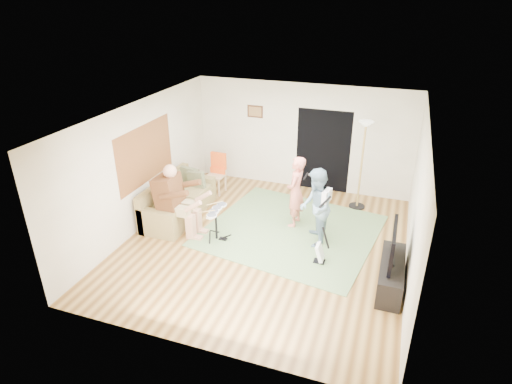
% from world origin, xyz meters
% --- Properties ---
extents(floor, '(6.00, 6.00, 0.00)m').
position_xyz_m(floor, '(0.00, 0.00, 0.00)').
color(floor, brown).
rests_on(floor, ground).
extents(walls, '(5.50, 6.00, 2.70)m').
position_xyz_m(walls, '(0.00, 0.00, 1.35)').
color(walls, silver).
rests_on(walls, floor).
extents(ceiling, '(6.00, 6.00, 0.00)m').
position_xyz_m(ceiling, '(0.00, 0.00, 2.70)').
color(ceiling, white).
rests_on(ceiling, walls).
extents(window_blinds, '(0.00, 2.05, 2.05)m').
position_xyz_m(window_blinds, '(-2.74, 0.20, 1.55)').
color(window_blinds, '#93572D').
rests_on(window_blinds, walls).
extents(doorway, '(2.10, 0.00, 2.10)m').
position_xyz_m(doorway, '(0.55, 2.99, 1.05)').
color(doorway, black).
rests_on(doorway, walls).
extents(picture_frame, '(0.42, 0.03, 0.32)m').
position_xyz_m(picture_frame, '(-1.25, 2.99, 1.90)').
color(picture_frame, '#3F2314').
rests_on(picture_frame, walls).
extents(area_rug, '(3.88, 3.68, 0.02)m').
position_xyz_m(area_rug, '(0.38, 0.68, 0.01)').
color(area_rug, '#5E7E4D').
rests_on(area_rug, floor).
extents(sofa, '(0.88, 2.13, 0.86)m').
position_xyz_m(sofa, '(-2.29, 0.50, 0.29)').
color(sofa, olive).
rests_on(sofa, floor).
extents(drummer, '(1.00, 0.56, 1.53)m').
position_xyz_m(drummer, '(-1.85, -0.15, 0.60)').
color(drummer, '#5A3319').
rests_on(drummer, sofa).
extents(drum_kit, '(0.39, 0.70, 0.72)m').
position_xyz_m(drum_kit, '(-1.00, -0.15, 0.31)').
color(drum_kit, black).
rests_on(drum_kit, floor).
extents(singer, '(0.40, 0.59, 1.59)m').
position_xyz_m(singer, '(0.37, 0.97, 0.79)').
color(singer, '#DA705F').
rests_on(singer, floor).
extents(microphone, '(0.06, 0.06, 0.24)m').
position_xyz_m(microphone, '(0.57, 0.97, 1.19)').
color(microphone, black).
rests_on(microphone, singer).
extents(guitarist, '(0.79, 0.91, 1.61)m').
position_xyz_m(guitarist, '(0.93, 0.38, 0.80)').
color(guitarist, '#7395A9').
rests_on(guitarist, floor).
extents(guitar_held, '(0.24, 0.61, 0.26)m').
position_xyz_m(guitar_held, '(1.13, 0.38, 1.09)').
color(guitar_held, white).
rests_on(guitar_held, guitarist).
extents(guitar_spare, '(0.28, 0.25, 0.78)m').
position_xyz_m(guitar_spare, '(1.20, -0.29, 0.22)').
color(guitar_spare, black).
rests_on(guitar_spare, floor).
extents(torchiere_lamp, '(0.38, 0.38, 2.10)m').
position_xyz_m(torchiere_lamp, '(1.58, 2.28, 1.44)').
color(torchiere_lamp, black).
rests_on(torchiere_lamp, floor).
extents(dining_chair, '(0.45, 0.47, 1.01)m').
position_xyz_m(dining_chair, '(-1.94, 1.96, 0.36)').
color(dining_chair, tan).
rests_on(dining_chair, floor).
extents(tv_cabinet, '(0.40, 1.40, 0.50)m').
position_xyz_m(tv_cabinet, '(2.50, -0.60, 0.25)').
color(tv_cabinet, black).
rests_on(tv_cabinet, floor).
extents(television, '(0.06, 1.03, 0.64)m').
position_xyz_m(television, '(2.45, -0.60, 0.85)').
color(television, black).
rests_on(television, tv_cabinet).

